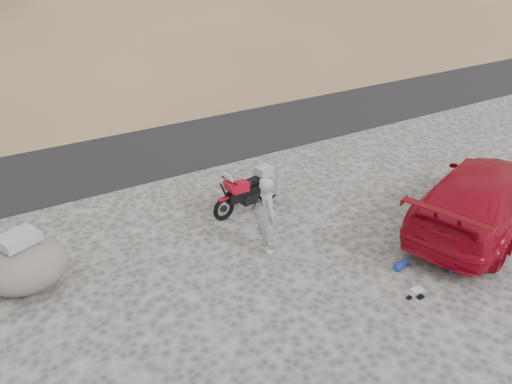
# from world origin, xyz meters

# --- Properties ---
(ground) EXTENTS (140.00, 140.00, 0.00)m
(ground) POSITION_xyz_m (0.00, 0.00, 0.00)
(ground) COLOR #3E3C39
(ground) RESTS_ON ground
(road) EXTENTS (120.00, 7.00, 0.05)m
(road) POSITION_xyz_m (0.00, 9.00, 0.00)
(road) COLOR black
(road) RESTS_ON ground
(motorcycle) EXTENTS (2.13, 0.83, 1.28)m
(motorcycle) POSITION_xyz_m (-0.03, 2.73, 0.55)
(motorcycle) COLOR black
(motorcycle) RESTS_ON ground
(man) EXTENTS (0.61, 0.77, 1.85)m
(man) POSITION_xyz_m (-0.61, 0.92, 0.00)
(man) COLOR #94949A
(man) RESTS_ON ground
(red_car) EXTENTS (5.95, 3.92, 1.60)m
(red_car) POSITION_xyz_m (4.47, -0.84, 0.00)
(red_car) COLOR maroon
(red_car) RESTS_ON ground
(boulder) EXTENTS (1.91, 1.71, 1.27)m
(boulder) POSITION_xyz_m (-5.55, 2.25, 0.56)
(boulder) COLOR #5F5A51
(boulder) RESTS_ON ground
(gear_blue_mat) EXTENTS (0.41, 0.22, 0.16)m
(gear_blue_mat) POSITION_xyz_m (1.53, -1.18, 0.08)
(gear_blue_mat) COLOR #192F97
(gear_blue_mat) RESTS_ON ground
(gear_bottle) EXTENTS (0.11, 0.11, 0.24)m
(gear_bottle) POSITION_xyz_m (2.36, -1.85, 0.12)
(gear_bottle) COLOR #192F97
(gear_bottle) RESTS_ON ground
(gear_funnel) EXTENTS (0.19, 0.19, 0.20)m
(gear_funnel) POSITION_xyz_m (2.94, -1.97, 0.10)
(gear_funnel) COLOR #AD290B
(gear_funnel) RESTS_ON ground
(gear_glove_a) EXTENTS (0.15, 0.11, 0.04)m
(gear_glove_a) POSITION_xyz_m (1.15, -2.11, 0.02)
(gear_glove_a) COLOR black
(gear_glove_a) RESTS_ON ground
(gear_glove_b) EXTENTS (0.13, 0.10, 0.04)m
(gear_glove_b) POSITION_xyz_m (0.94, -2.01, 0.02)
(gear_glove_b) COLOR black
(gear_glove_b) RESTS_ON ground
(gear_blue_cloth) EXTENTS (0.28, 0.22, 0.01)m
(gear_blue_cloth) POSITION_xyz_m (1.28, -1.91, 0.01)
(gear_blue_cloth) COLOR #8FC4DD
(gear_blue_cloth) RESTS_ON ground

